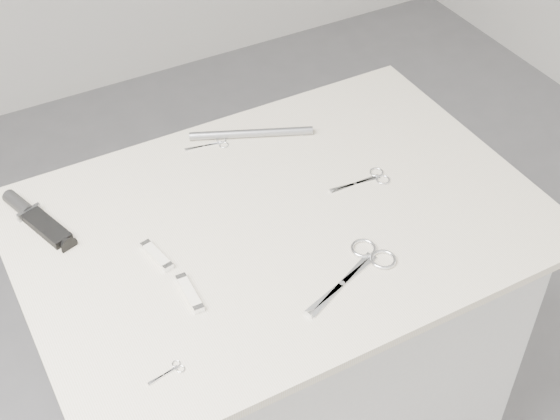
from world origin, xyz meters
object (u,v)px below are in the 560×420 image
embroidery_scissors_b (213,144)px  sheathed_knife (34,217)px  plinth (280,364)px  large_shears (362,264)px  embroidery_scissors_a (369,179)px  pocket_knife_b (157,256)px  metal_rail (251,133)px  tiny_scissors (170,371)px  pocket_knife_a (190,293)px

embroidery_scissors_b → sheathed_knife: size_ratio=0.50×
plinth → large_shears: size_ratio=4.23×
large_shears → embroidery_scissors_a: bearing=32.5°
pocket_knife_b → metal_rail: (0.32, 0.24, 0.00)m
large_shears → tiny_scissors: (-0.40, -0.05, -0.00)m
sheathed_knife → pocket_knife_b: (0.17, -0.21, -0.00)m
pocket_knife_b → pocket_knife_a: bearing=177.2°
large_shears → pocket_knife_b: bearing=127.4°
tiny_scissors → sheathed_knife: 0.46m
pocket_knife_a → metal_rail: bearing=-38.7°
plinth → pocket_knife_b: 0.54m
embroidery_scissors_a → tiny_scissors: size_ratio=2.03×
tiny_scissors → sheathed_knife: sheathed_knife is taller
large_shears → pocket_knife_b: 0.38m
embroidery_scissors_b → tiny_scissors: bearing=-111.3°
embroidery_scissors_b → tiny_scissors: size_ratio=1.48×
embroidery_scissors_b → pocket_knife_b: pocket_knife_b is taller
plinth → pocket_knife_b: size_ratio=10.40×
embroidery_scissors_b → tiny_scissors: (-0.31, -0.50, -0.00)m
large_shears → pocket_knife_a: bearing=143.5°
metal_rail → tiny_scissors: bearing=-129.0°
embroidery_scissors_b → plinth: bearing=-76.2°
tiny_scissors → pocket_knife_b: pocket_knife_b is taller
large_shears → embroidery_scissors_b: 0.46m
tiny_scissors → metal_rail: 0.63m
large_shears → embroidery_scissors_a: 0.24m
pocket_knife_b → plinth: bearing=-104.1°
tiny_scissors → embroidery_scissors_b: bearing=49.0°
plinth → tiny_scissors: (-0.33, -0.23, 0.47)m
embroidery_scissors_a → embroidery_scissors_b: (-0.23, 0.26, -0.00)m
plinth → pocket_knife_a: bearing=-157.1°
pocket_knife_a → metal_rail: (0.30, 0.36, 0.00)m
plinth → pocket_knife_b: bearing=176.8°
sheathed_knife → metal_rail: bearing=-103.9°
pocket_knife_a → sheathed_knife: bearing=31.5°
embroidery_scissors_b → pocket_knife_b: bearing=-121.9°
sheathed_knife → pocket_knife_a: 0.37m
sheathed_knife → embroidery_scissors_b: bearing=-101.2°
large_shears → embroidery_scissors_b: bearing=79.7°
pocket_knife_a → large_shears: bearing=-103.8°
pocket_knife_a → metal_rail: metal_rail is taller
pocket_knife_a → metal_rail: size_ratio=0.34×
large_shears → pocket_knife_a: size_ratio=2.33×
pocket_knife_b → embroidery_scissors_b: bearing=-53.3°
pocket_knife_b → tiny_scissors: bearing=151.7°
large_shears → embroidery_scissors_b: size_ratio=2.25×
plinth → large_shears: (0.07, -0.18, 0.47)m
plinth → tiny_scissors: bearing=-144.7°
embroidery_scissors_b → metal_rail: metal_rail is taller
embroidery_scissors_a → tiny_scissors: 0.59m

